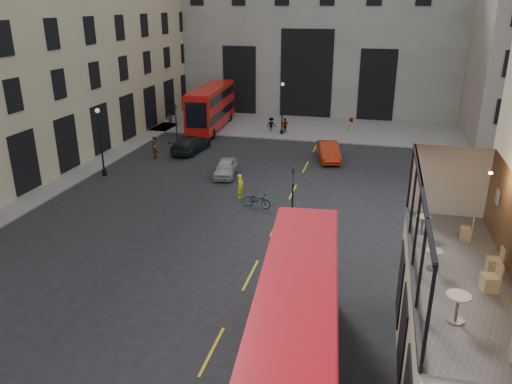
% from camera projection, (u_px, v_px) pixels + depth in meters
% --- Properties ---
extents(ground, '(140.00, 140.00, 0.00)m').
position_uv_depth(ground, '(262.00, 359.00, 19.00)').
color(ground, black).
rests_on(ground, ground).
extents(host_frontage, '(3.00, 11.00, 4.50)m').
position_uv_depth(host_frontage, '(450.00, 336.00, 16.73)').
color(host_frontage, '#C2B691').
rests_on(host_frontage, ground).
extents(cafe_floor, '(3.00, 10.00, 0.10)m').
position_uv_depth(cafe_floor, '(460.00, 277.00, 15.91)').
color(cafe_floor, slate).
rests_on(cafe_floor, host_frontage).
extents(gateway, '(35.00, 10.60, 18.00)m').
position_uv_depth(gateway, '(314.00, 32.00, 60.30)').
color(gateway, '#A09D95').
rests_on(gateway, ground).
extents(pavement_far, '(40.00, 12.00, 0.12)m').
position_uv_depth(pavement_far, '(289.00, 126.00, 54.79)').
color(pavement_far, slate).
rests_on(pavement_far, ground).
extents(traffic_light_near, '(0.16, 0.20, 3.80)m').
position_uv_depth(traffic_light_near, '(293.00, 190.00, 29.25)').
color(traffic_light_near, black).
rests_on(traffic_light_near, ground).
extents(traffic_light_far, '(0.16, 0.20, 3.80)m').
position_uv_depth(traffic_light_far, '(176.00, 119.00, 46.92)').
color(traffic_light_far, black).
rests_on(traffic_light_far, ground).
extents(street_lamp_a, '(0.36, 0.36, 5.33)m').
position_uv_depth(street_lamp_a, '(101.00, 146.00, 38.32)').
color(street_lamp_a, black).
rests_on(street_lamp_a, ground).
extents(street_lamp_b, '(0.36, 0.36, 5.33)m').
position_uv_depth(street_lamp_b, '(282.00, 112.00, 50.34)').
color(street_lamp_b, black).
rests_on(street_lamp_b, ground).
extents(bus_near, '(3.58, 11.36, 4.46)m').
position_uv_depth(bus_near, '(297.00, 322.00, 17.04)').
color(bus_near, red).
rests_on(bus_near, ground).
extents(bus_far, '(3.33, 11.38, 4.48)m').
position_uv_depth(bus_far, '(211.00, 106.00, 52.79)').
color(bus_far, '#B8120C').
rests_on(bus_far, ground).
extents(car_a, '(2.04, 4.00, 1.30)m').
position_uv_depth(car_a, '(226.00, 168.00, 38.91)').
color(car_a, '#9CA0A4').
rests_on(car_a, ground).
extents(car_b, '(2.68, 4.87, 1.52)m').
position_uv_depth(car_b, '(328.00, 151.00, 42.80)').
color(car_b, '#AB240A').
rests_on(car_b, ground).
extents(car_c, '(2.58, 5.35, 1.50)m').
position_uv_depth(car_c, '(191.00, 144.00, 45.16)').
color(car_c, black).
rests_on(car_c, ground).
extents(bicycle, '(2.00, 0.99, 1.00)m').
position_uv_depth(bicycle, '(257.00, 200.00, 32.96)').
color(bicycle, gray).
rests_on(bicycle, ground).
extents(cyclist, '(0.51, 0.68, 1.70)m').
position_uv_depth(cyclist, '(240.00, 186.00, 34.48)').
color(cyclist, '#E1F619').
rests_on(cyclist, ground).
extents(pedestrian_a, '(0.85, 0.67, 1.73)m').
position_uv_depth(pedestrian_a, '(171.00, 119.00, 54.19)').
color(pedestrian_a, gray).
rests_on(pedestrian_a, ground).
extents(pedestrian_b, '(1.18, 1.04, 1.58)m').
position_uv_depth(pedestrian_b, '(271.00, 125.00, 51.88)').
color(pedestrian_b, gray).
rests_on(pedestrian_b, ground).
extents(pedestrian_c, '(0.95, 0.92, 1.60)m').
position_uv_depth(pedestrian_c, '(285.00, 126.00, 51.46)').
color(pedestrian_c, gray).
rests_on(pedestrian_c, ground).
extents(pedestrian_d, '(0.58, 0.81, 1.55)m').
position_uv_depth(pedestrian_d, '(351.00, 125.00, 51.95)').
color(pedestrian_d, gray).
rests_on(pedestrian_d, ground).
extents(pedestrian_e, '(0.66, 0.81, 1.93)m').
position_uv_depth(pedestrian_e, '(154.00, 148.00, 43.16)').
color(pedestrian_e, gray).
rests_on(pedestrian_e, ground).
extents(cafe_table_near, '(0.66, 0.66, 0.82)m').
position_uv_depth(cafe_table_near, '(458.00, 304.00, 13.42)').
color(cafe_table_near, white).
rests_on(cafe_table_near, cafe_floor).
extents(cafe_table_mid, '(0.54, 0.54, 0.68)m').
position_uv_depth(cafe_table_mid, '(434.00, 257.00, 16.11)').
color(cafe_table_mid, beige).
rests_on(cafe_table_mid, cafe_floor).
extents(cafe_table_far, '(0.54, 0.54, 0.67)m').
position_uv_depth(cafe_table_far, '(423.00, 222.00, 18.68)').
color(cafe_table_far, beige).
rests_on(cafe_table_far, cafe_floor).
extents(cafe_chair_b, '(0.53, 0.53, 0.93)m').
position_uv_depth(cafe_chair_b, '(491.00, 282.00, 14.97)').
color(cafe_chair_b, '#DBC07E').
rests_on(cafe_chair_b, cafe_floor).
extents(cafe_chair_c, '(0.44, 0.44, 0.86)m').
position_uv_depth(cafe_chair_c, '(494.00, 264.00, 16.02)').
color(cafe_chair_c, tan).
rests_on(cafe_chair_c, cafe_floor).
extents(cafe_chair_d, '(0.48, 0.48, 0.83)m').
position_uv_depth(cafe_chair_d, '(466.00, 233.00, 18.25)').
color(cafe_chair_d, tan).
rests_on(cafe_chair_d, cafe_floor).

